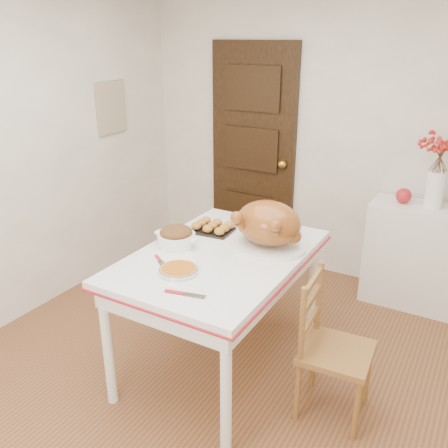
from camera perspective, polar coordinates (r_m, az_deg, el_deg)
The scene contains 17 objects.
floor at distance 3.21m, azimuth -2.00°, elevation -19.22°, with size 3.50×4.00×0.00m, color brown.
wall_back at distance 4.34m, azimuth 12.10°, elevation 9.83°, with size 3.50×0.00×2.50m, color white.
door_back at distance 4.62m, azimuth 3.45°, elevation 8.16°, with size 0.85×0.06×2.06m, color black.
photo_board at distance 4.49m, azimuth -13.26°, elevation 13.36°, with size 0.03×0.35×0.45m, color beige.
sideboard at distance 4.19m, azimuth 22.40°, elevation -3.64°, with size 0.85×0.38×0.85m, color silver.
kitchen_table at distance 3.16m, azimuth -0.46°, elevation -10.46°, with size 0.96×1.40×0.84m, color silver, non-canonical shape.
chair_oak at distance 2.88m, azimuth 13.27°, elevation -14.28°, with size 0.39×0.39×0.88m, color brown, non-canonical shape.
berry_vase at distance 3.96m, azimuth 24.11°, elevation 5.85°, with size 0.31×0.31×0.59m, color white, non-canonical shape.
apple at distance 4.05m, azimuth 20.58°, elevation 3.17°, with size 0.12×0.12×0.12m, color #A41921.
turkey_platter at distance 2.99m, azimuth 5.27°, elevation -0.20°, with size 0.49×0.39×0.30m, color #A3521E, non-canonical shape.
pumpkin_pie at distance 2.73m, azimuth -5.43°, elevation -5.38°, with size 0.22×0.22×0.05m, color #AF5711.
stuffing_dish at distance 3.07m, azimuth -5.69°, elevation -1.48°, with size 0.31×0.24×0.12m, color #53361C, non-canonical shape.
rolls_tray at distance 3.28m, azimuth -1.37°, elevation -0.33°, with size 0.26×0.21×0.07m, color #B37027, non-canonical shape.
pie_server at distance 2.52m, azimuth -4.67°, elevation -8.29°, with size 0.23×0.06×0.01m, color silver, non-canonical shape.
carving_knife at distance 2.86m, azimuth -7.42°, elevation -4.61°, with size 0.22×0.05×0.01m, color silver, non-canonical shape.
drinking_glass at distance 3.35m, azimuth 4.56°, elevation 0.52°, with size 0.07×0.07×0.12m, color white.
shaker_pair at distance 3.26m, azimuth 8.41°, elevation -0.53°, with size 0.09×0.04×0.09m, color white, non-canonical shape.
Camera 1 is at (1.31, -2.05, 2.10)m, focal length 38.44 mm.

